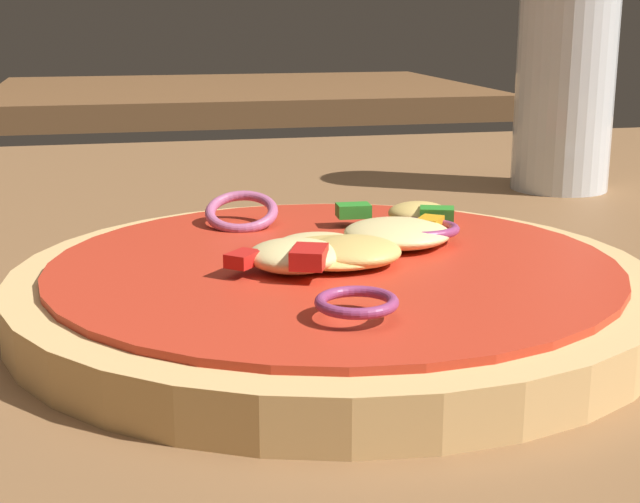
# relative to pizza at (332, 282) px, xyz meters

# --- Properties ---
(dining_table) EXTENTS (1.34, 1.07, 0.04)m
(dining_table) POSITION_rel_pizza_xyz_m (-0.05, -0.00, -0.03)
(dining_table) COLOR brown
(dining_table) RESTS_ON ground
(pizza) EXTENTS (0.26, 0.26, 0.04)m
(pizza) POSITION_rel_pizza_xyz_m (0.00, 0.00, 0.00)
(pizza) COLOR tan
(pizza) RESTS_ON dining_table
(beer_glass) EXTENTS (0.07, 0.07, 0.15)m
(beer_glass) POSITION_rel_pizza_xyz_m (0.22, 0.23, 0.06)
(beer_glass) COLOR silver
(beer_glass) RESTS_ON dining_table
(background_table) EXTENTS (0.77, 0.55, 0.04)m
(background_table) POSITION_rel_pizza_xyz_m (0.12, 1.18, -0.03)
(background_table) COLOR brown
(background_table) RESTS_ON ground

